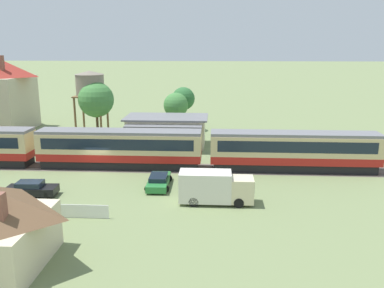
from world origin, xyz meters
name	(u,v)px	position (x,y,z in m)	size (l,w,h in m)	color
ground_plane	(98,172)	(0.00, 0.00, 0.00)	(600.00, 600.00, 0.00)	#707F51
passenger_train	(122,147)	(2.30, 1.61, 2.24)	(53.66, 2.91, 4.04)	#AD1E19
railway_track	(216,169)	(12.18, 1.61, 0.01)	(106.86, 3.60, 0.04)	#665B51
station_building	(167,131)	(5.78, 11.73, 1.92)	(10.52, 7.36, 3.78)	beige
water_tower	(90,85)	(-4.79, 14.40, 7.50)	(3.93, 3.93, 9.38)	brown
parked_car_black	(31,189)	(-3.70, -7.11, 0.61)	(4.36, 1.94, 1.28)	black
parked_car_green	(159,181)	(6.94, -4.18, 0.56)	(2.28, 4.71, 1.15)	#287A38
delivery_truck_cream	(215,187)	(12.07, -7.81, 1.36)	(6.06, 2.07, 2.65)	beige
yard_tree_0	(183,99)	(7.16, 21.49, 4.81)	(3.44, 3.44, 6.57)	brown
yard_tree_1	(176,105)	(6.33, 18.32, 4.28)	(3.55, 3.55, 6.08)	brown
yard_tree_2	(96,100)	(-3.81, 13.48, 5.63)	(4.70, 4.70, 8.00)	#4C3823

